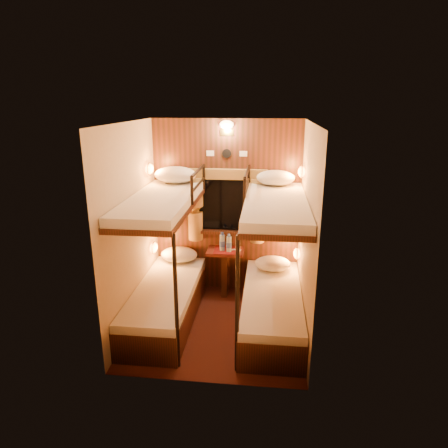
# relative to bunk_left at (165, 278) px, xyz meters

# --- Properties ---
(floor) EXTENTS (2.10, 2.10, 0.00)m
(floor) POSITION_rel_bunk_left_xyz_m (0.65, -0.07, -0.56)
(floor) COLOR black
(floor) RESTS_ON ground
(ceiling) EXTENTS (2.10, 2.10, 0.00)m
(ceiling) POSITION_rel_bunk_left_xyz_m (0.65, -0.07, 1.84)
(ceiling) COLOR silver
(ceiling) RESTS_ON wall_back
(wall_back) EXTENTS (2.40, 0.00, 2.40)m
(wall_back) POSITION_rel_bunk_left_xyz_m (0.65, 0.98, 0.64)
(wall_back) COLOR #C6B293
(wall_back) RESTS_ON floor
(wall_front) EXTENTS (2.40, 0.00, 2.40)m
(wall_front) POSITION_rel_bunk_left_xyz_m (0.65, -1.12, 0.64)
(wall_front) COLOR #C6B293
(wall_front) RESTS_ON floor
(wall_left) EXTENTS (0.00, 2.40, 2.40)m
(wall_left) POSITION_rel_bunk_left_xyz_m (-0.35, -0.07, 0.64)
(wall_left) COLOR #C6B293
(wall_left) RESTS_ON floor
(wall_right) EXTENTS (0.00, 2.40, 2.40)m
(wall_right) POSITION_rel_bunk_left_xyz_m (1.65, -0.07, 0.64)
(wall_right) COLOR #C6B293
(wall_right) RESTS_ON floor
(back_panel) EXTENTS (2.00, 0.03, 2.40)m
(back_panel) POSITION_rel_bunk_left_xyz_m (0.65, 0.97, 0.64)
(back_panel) COLOR #301D0D
(back_panel) RESTS_ON floor
(bunk_left) EXTENTS (0.72, 1.90, 1.82)m
(bunk_left) POSITION_rel_bunk_left_xyz_m (0.00, 0.00, 0.00)
(bunk_left) COLOR #301D0D
(bunk_left) RESTS_ON floor
(bunk_right) EXTENTS (0.72, 1.90, 1.82)m
(bunk_right) POSITION_rel_bunk_left_xyz_m (1.30, 0.00, 0.00)
(bunk_right) COLOR #301D0D
(bunk_right) RESTS_ON floor
(window) EXTENTS (1.00, 0.12, 0.79)m
(window) POSITION_rel_bunk_left_xyz_m (0.65, 0.94, 0.62)
(window) COLOR black
(window) RESTS_ON back_panel
(curtains) EXTENTS (1.10, 0.22, 1.00)m
(curtains) POSITION_rel_bunk_left_xyz_m (0.65, 0.90, 0.71)
(curtains) COLOR olive
(curtains) RESTS_ON back_panel
(back_fixtures) EXTENTS (0.54, 0.09, 0.48)m
(back_fixtures) POSITION_rel_bunk_left_xyz_m (0.65, 0.93, 1.69)
(back_fixtures) COLOR black
(back_fixtures) RESTS_ON back_panel
(reading_lamps) EXTENTS (2.00, 0.20, 1.25)m
(reading_lamps) POSITION_rel_bunk_left_xyz_m (0.65, 0.63, 0.68)
(reading_lamps) COLOR orange
(reading_lamps) RESTS_ON wall_left
(table) EXTENTS (0.50, 0.34, 0.66)m
(table) POSITION_rel_bunk_left_xyz_m (0.65, 0.78, -0.14)
(table) COLOR maroon
(table) RESTS_ON floor
(bottle_left) EXTENTS (0.08, 0.08, 0.26)m
(bottle_left) POSITION_rel_bunk_left_xyz_m (0.61, 0.76, 0.21)
(bottle_left) COLOR #99BFE5
(bottle_left) RESTS_ON table
(bottle_right) EXTENTS (0.07, 0.07, 0.25)m
(bottle_right) POSITION_rel_bunk_left_xyz_m (0.70, 0.73, 0.20)
(bottle_right) COLOR #99BFE5
(bottle_right) RESTS_ON table
(sachet_a) EXTENTS (0.08, 0.07, 0.01)m
(sachet_a) POSITION_rel_bunk_left_xyz_m (0.83, 0.79, 0.09)
(sachet_a) COLOR silver
(sachet_a) RESTS_ON table
(sachet_b) EXTENTS (0.08, 0.08, 0.01)m
(sachet_b) POSITION_rel_bunk_left_xyz_m (0.76, 0.80, 0.09)
(sachet_b) COLOR silver
(sachet_b) RESTS_ON table
(pillow_lower_left) EXTENTS (0.51, 0.36, 0.20)m
(pillow_lower_left) POSITION_rel_bunk_left_xyz_m (-0.00, 0.78, -0.00)
(pillow_lower_left) COLOR silver
(pillow_lower_left) RESTS_ON bunk_left
(pillow_lower_right) EXTENTS (0.47, 0.34, 0.19)m
(pillow_lower_right) POSITION_rel_bunk_left_xyz_m (1.30, 0.62, -0.01)
(pillow_lower_right) COLOR silver
(pillow_lower_right) RESTS_ON bunk_right
(pillow_upper_left) EXTENTS (0.55, 0.39, 0.21)m
(pillow_upper_left) POSITION_rel_bunk_left_xyz_m (-0.00, 0.72, 1.14)
(pillow_upper_left) COLOR silver
(pillow_upper_left) RESTS_ON bunk_left
(pillow_upper_right) EXTENTS (0.49, 0.35, 0.19)m
(pillow_upper_right) POSITION_rel_bunk_left_xyz_m (1.30, 0.73, 1.12)
(pillow_upper_right) COLOR silver
(pillow_upper_right) RESTS_ON bunk_right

